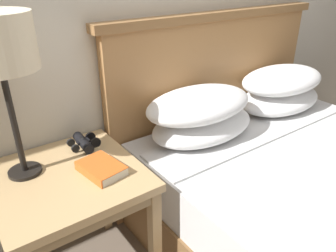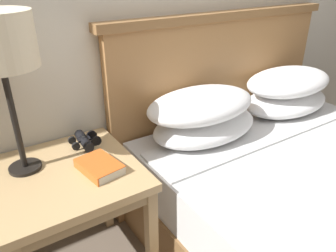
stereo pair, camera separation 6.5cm
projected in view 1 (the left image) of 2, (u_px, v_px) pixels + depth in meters
name	position (u px, v px, depth m)	size (l,w,h in m)	color
nightstand	(69.00, 190.00, 1.36)	(0.58, 0.58, 0.61)	tan
book_on_nightstand	(101.00, 168.00, 1.32)	(0.16, 0.21, 0.04)	silver
binoculars_pair	(84.00, 142.00, 1.51)	(0.14, 0.16, 0.05)	black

